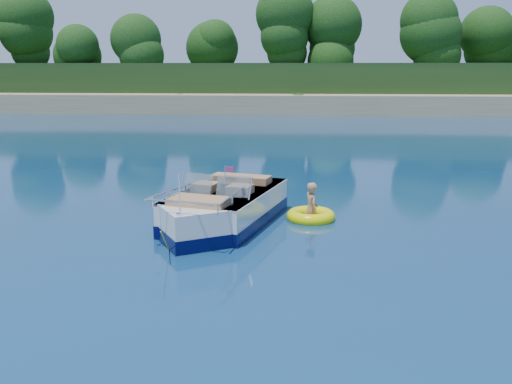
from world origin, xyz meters
TOP-DOWN VIEW (x-y plane):
  - ground at (0.00, 0.00)m, footprint 160.00×160.00m
  - shoreline at (0.00, 63.77)m, footprint 170.00×59.00m
  - treeline at (0.04, 41.01)m, footprint 150.00×7.12m
  - motorboat at (0.01, 2.35)m, footprint 2.89×5.47m
  - tow_tube at (2.16, 3.15)m, footprint 1.38×1.38m
  - boy at (2.16, 3.09)m, footprint 0.59×0.83m

SIDE VIEW (x-z plane):
  - ground at x=0.00m, z-range 0.00..0.00m
  - boy at x=2.16m, z-range -0.75..0.75m
  - tow_tube at x=2.16m, z-range -0.08..0.25m
  - motorboat at x=0.01m, z-range -0.57..1.29m
  - shoreline at x=0.00m, z-range -2.02..3.98m
  - treeline at x=0.04m, z-range 1.45..9.64m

